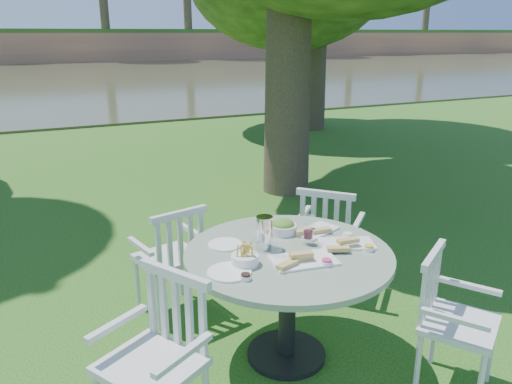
% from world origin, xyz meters
% --- Properties ---
extents(ground, '(140.00, 140.00, 0.00)m').
position_xyz_m(ground, '(0.00, 0.00, 0.00)').
color(ground, '#16410D').
rests_on(ground, ground).
extents(table, '(1.40, 1.40, 0.82)m').
position_xyz_m(table, '(-0.33, -1.00, 0.67)').
color(table, black).
rests_on(table, ground).
extents(chair_ne, '(0.68, 0.68, 0.98)m').
position_xyz_m(chair_ne, '(0.43, -0.33, 0.58)').
color(chair_ne, silver).
rests_on(chair_ne, ground).
extents(chair_nw, '(0.56, 0.54, 0.94)m').
position_xyz_m(chair_nw, '(-0.88, -0.14, 0.55)').
color(chair_nw, silver).
rests_on(chair_nw, ground).
extents(chair_sw, '(0.65, 0.67, 0.99)m').
position_xyz_m(chair_sw, '(-1.29, -1.33, 0.58)').
color(chair_sw, silver).
rests_on(chair_sw, ground).
extents(chair_se, '(0.63, 0.62, 0.92)m').
position_xyz_m(chair_se, '(0.44, -1.68, 0.54)').
color(chair_se, silver).
rests_on(chair_se, ground).
extents(tableware, '(1.25, 0.73, 0.23)m').
position_xyz_m(tableware, '(-0.35, -0.95, 0.87)').
color(tableware, white).
rests_on(tableware, table).
extents(river, '(100.00, 28.00, 0.12)m').
position_xyz_m(river, '(0.00, 23.00, 0.00)').
color(river, '#393B23').
rests_on(river, ground).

